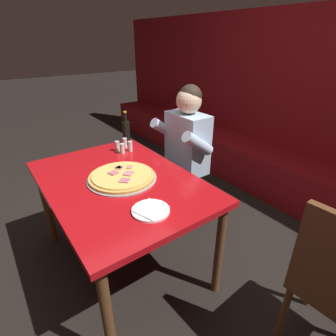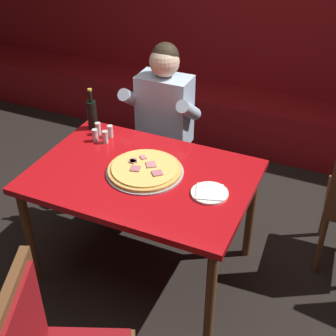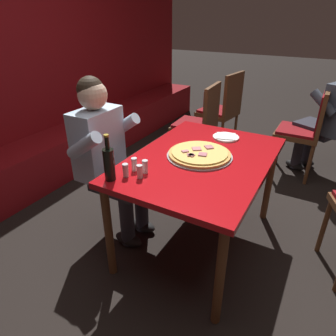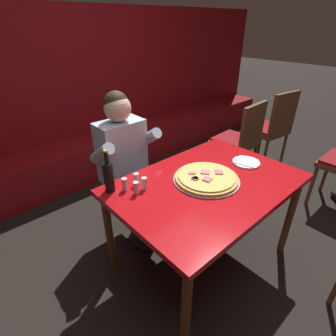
{
  "view_description": "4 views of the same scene",
  "coord_description": "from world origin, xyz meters",
  "px_view_note": "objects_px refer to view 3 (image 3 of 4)",
  "views": [
    {
      "loc": [
        1.44,
        -0.64,
        1.61
      ],
      "look_at": [
        0.19,
        0.27,
        0.83
      ],
      "focal_mm": 28.0,
      "sensor_mm": 36.0,
      "label": 1
    },
    {
      "loc": [
        1.07,
        -2.0,
        2.32
      ],
      "look_at": [
        0.15,
        0.05,
        0.81
      ],
      "focal_mm": 50.0,
      "sensor_mm": 36.0,
      "label": 2
    },
    {
      "loc": [
        -1.76,
        -0.72,
        1.67
      ],
      "look_at": [
        -0.18,
        0.17,
        0.71
      ],
      "focal_mm": 32.0,
      "sensor_mm": 36.0,
      "label": 3
    },
    {
      "loc": [
        -1.23,
        -0.95,
        1.73
      ],
      "look_at": [
        -0.11,
        0.29,
        0.78
      ],
      "focal_mm": 28.0,
      "sensor_mm": 36.0,
      "label": 4
    }
  ],
  "objects_px": {
    "shaker_parmesan": "(140,172)",
    "diner_seated_blue_shirt": "(108,154)",
    "pizza": "(200,154)",
    "diner_standing_companion": "(331,114)",
    "dining_chair_by_booth": "(307,127)",
    "beer_bottle": "(109,163)",
    "shaker_red_pepper_flakes": "(145,167)",
    "shaker_oregano": "(126,171)",
    "main_dining_table": "(201,168)",
    "shaker_black_pepper": "(134,165)",
    "plate_white_paper": "(226,137)",
    "dining_chair_side_aisle": "(201,120)",
    "dining_chair_far_right": "(224,106)"
  },
  "relations": [
    {
      "from": "diner_seated_blue_shirt",
      "to": "dining_chair_far_right",
      "type": "relative_size",
      "value": 1.26
    },
    {
      "from": "shaker_red_pepper_flakes",
      "to": "diner_seated_blue_shirt",
      "type": "height_order",
      "value": "diner_seated_blue_shirt"
    },
    {
      "from": "shaker_oregano",
      "to": "diner_standing_companion",
      "type": "distance_m",
      "value": 2.43
    },
    {
      "from": "beer_bottle",
      "to": "shaker_red_pepper_flakes",
      "type": "bearing_deg",
      "value": -37.55
    },
    {
      "from": "beer_bottle",
      "to": "diner_seated_blue_shirt",
      "type": "bearing_deg",
      "value": 42.14
    },
    {
      "from": "main_dining_table",
      "to": "diner_standing_companion",
      "type": "xyz_separation_m",
      "value": [
        1.73,
        -0.72,
        0.03
      ]
    },
    {
      "from": "diner_standing_companion",
      "to": "pizza",
      "type": "bearing_deg",
      "value": 156.62
    },
    {
      "from": "plate_white_paper",
      "to": "dining_chair_side_aisle",
      "type": "relative_size",
      "value": 0.22
    },
    {
      "from": "shaker_oregano",
      "to": "dining_chair_by_booth",
      "type": "distance_m",
      "value": 2.25
    },
    {
      "from": "shaker_black_pepper",
      "to": "shaker_red_pepper_flakes",
      "type": "relative_size",
      "value": 1.0
    },
    {
      "from": "shaker_black_pepper",
      "to": "dining_chair_by_booth",
      "type": "height_order",
      "value": "dining_chair_by_booth"
    },
    {
      "from": "pizza",
      "to": "diner_standing_companion",
      "type": "bearing_deg",
      "value": -23.38
    },
    {
      "from": "shaker_oregano",
      "to": "shaker_parmesan",
      "type": "distance_m",
      "value": 0.09
    },
    {
      "from": "main_dining_table",
      "to": "shaker_black_pepper",
      "type": "distance_m",
      "value": 0.5
    },
    {
      "from": "main_dining_table",
      "to": "beer_bottle",
      "type": "bearing_deg",
      "value": 146.91
    },
    {
      "from": "main_dining_table",
      "to": "dining_chair_side_aisle",
      "type": "bearing_deg",
      "value": 23.77
    },
    {
      "from": "diner_seated_blue_shirt",
      "to": "beer_bottle",
      "type": "bearing_deg",
      "value": -137.86
    },
    {
      "from": "shaker_parmesan",
      "to": "main_dining_table",
      "type": "bearing_deg",
      "value": -25.82
    },
    {
      "from": "shaker_oregano",
      "to": "diner_seated_blue_shirt",
      "type": "xyz_separation_m",
      "value": [
        0.28,
        0.38,
        -0.09
      ]
    },
    {
      "from": "dining_chair_by_booth",
      "to": "diner_standing_companion",
      "type": "xyz_separation_m",
      "value": [
        0.13,
        -0.2,
        0.13
      ]
    },
    {
      "from": "dining_chair_by_booth",
      "to": "diner_standing_companion",
      "type": "relative_size",
      "value": 0.77
    },
    {
      "from": "beer_bottle",
      "to": "shaker_parmesan",
      "type": "height_order",
      "value": "beer_bottle"
    },
    {
      "from": "pizza",
      "to": "shaker_oregano",
      "type": "relative_size",
      "value": 5.38
    },
    {
      "from": "shaker_red_pepper_flakes",
      "to": "diner_standing_companion",
      "type": "distance_m",
      "value": 2.31
    },
    {
      "from": "dining_chair_far_right",
      "to": "shaker_black_pepper",
      "type": "bearing_deg",
      "value": -174.97
    },
    {
      "from": "diner_seated_blue_shirt",
      "to": "dining_chair_by_booth",
      "type": "relative_size",
      "value": 1.31
    },
    {
      "from": "shaker_black_pepper",
      "to": "dining_chair_side_aisle",
      "type": "relative_size",
      "value": 0.09
    },
    {
      "from": "shaker_parmesan",
      "to": "diner_seated_blue_shirt",
      "type": "bearing_deg",
      "value": 61.84
    },
    {
      "from": "shaker_red_pepper_flakes",
      "to": "dining_chair_by_booth",
      "type": "xyz_separation_m",
      "value": [
        1.98,
        -0.75,
        -0.22
      ]
    },
    {
      "from": "shaker_oregano",
      "to": "diner_standing_companion",
      "type": "bearing_deg",
      "value": -24.89
    },
    {
      "from": "beer_bottle",
      "to": "main_dining_table",
      "type": "bearing_deg",
      "value": -33.09
    },
    {
      "from": "beer_bottle",
      "to": "dining_chair_by_booth",
      "type": "height_order",
      "value": "beer_bottle"
    },
    {
      "from": "shaker_red_pepper_flakes",
      "to": "dining_chair_side_aisle",
      "type": "bearing_deg",
      "value": 11.27
    },
    {
      "from": "main_dining_table",
      "to": "shaker_red_pepper_flakes",
      "type": "relative_size",
      "value": 15.15
    },
    {
      "from": "shaker_black_pepper",
      "to": "plate_white_paper",
      "type": "bearing_deg",
      "value": -21.66
    },
    {
      "from": "diner_seated_blue_shirt",
      "to": "dining_chair_far_right",
      "type": "height_order",
      "value": "diner_seated_blue_shirt"
    },
    {
      "from": "main_dining_table",
      "to": "shaker_oregano",
      "type": "height_order",
      "value": "shaker_oregano"
    },
    {
      "from": "shaker_red_pepper_flakes",
      "to": "dining_chair_far_right",
      "type": "xyz_separation_m",
      "value": [
        2.23,
        0.27,
        -0.21
      ]
    },
    {
      "from": "plate_white_paper",
      "to": "shaker_black_pepper",
      "type": "relative_size",
      "value": 2.44
    },
    {
      "from": "pizza",
      "to": "shaker_red_pepper_flakes",
      "type": "xyz_separation_m",
      "value": [
        -0.39,
        0.2,
        0.02
      ]
    },
    {
      "from": "pizza",
      "to": "dining_chair_side_aisle",
      "type": "relative_size",
      "value": 0.47
    },
    {
      "from": "plate_white_paper",
      "to": "beer_bottle",
      "type": "height_order",
      "value": "beer_bottle"
    },
    {
      "from": "beer_bottle",
      "to": "shaker_black_pepper",
      "type": "distance_m",
      "value": 0.19
    },
    {
      "from": "shaker_parmesan",
      "to": "dining_chair_side_aisle",
      "type": "height_order",
      "value": "dining_chair_side_aisle"
    },
    {
      "from": "shaker_oregano",
      "to": "diner_seated_blue_shirt",
      "type": "distance_m",
      "value": 0.48
    },
    {
      "from": "pizza",
      "to": "plate_white_paper",
      "type": "bearing_deg",
      "value": -5.94
    },
    {
      "from": "shaker_oregano",
      "to": "dining_chair_by_booth",
      "type": "bearing_deg",
      "value": -21.74
    },
    {
      "from": "shaker_oregano",
      "to": "shaker_black_pepper",
      "type": "height_order",
      "value": "same"
    },
    {
      "from": "plate_white_paper",
      "to": "diner_standing_companion",
      "type": "xyz_separation_m",
      "value": [
        1.3,
        -0.7,
        -0.06
      ]
    },
    {
      "from": "diner_seated_blue_shirt",
      "to": "dining_chair_side_aisle",
      "type": "distance_m",
      "value": 1.45
    }
  ]
}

